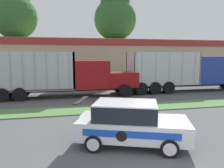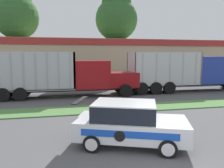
{
  "view_description": "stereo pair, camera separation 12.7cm",
  "coord_description": "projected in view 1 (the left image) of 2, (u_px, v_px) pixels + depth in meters",
  "views": [
    {
      "loc": [
        -2.27,
        -4.52,
        3.31
      ],
      "look_at": [
        0.6,
        8.32,
        1.61
      ],
      "focal_mm": 35.0,
      "sensor_mm": 36.0,
      "label": 1
    },
    {
      "loc": [
        -2.15,
        -4.55,
        3.31
      ],
      "look_at": [
        0.6,
        8.32,
        1.61
      ],
      "focal_mm": 35.0,
      "sensor_mm": 36.0,
      "label": 2
    }
  ],
  "objects": [
    {
      "name": "grass_verge",
      "position": [
        102.0,
        109.0,
        13.56
      ],
      "size": [
        120.0,
        2.14,
        0.06
      ],
      "primitive_type": "cube",
      "color": "#517F42",
      "rests_on": "ground_plane"
    },
    {
      "name": "centre_line_4",
      "position": [
        60.0,
        96.0,
        17.91
      ],
      "size": [
        2.4,
        0.14,
        0.01
      ],
      "primitive_type": "cube",
      "color": "yellow",
      "rests_on": "ground_plane"
    },
    {
      "name": "centre_line_5",
      "position": [
        123.0,
        94.0,
        19.08
      ],
      "size": [
        2.4,
        0.14,
        0.01
      ],
      "primitive_type": "cube",
      "color": "yellow",
      "rests_on": "ground_plane"
    },
    {
      "name": "centre_line_6",
      "position": [
        179.0,
        92.0,
        20.25
      ],
      "size": [
        2.4,
        0.14,
        0.01
      ],
      "primitive_type": "cube",
      "color": "yellow",
      "rests_on": "ground_plane"
    },
    {
      "name": "dump_truck_trail",
      "position": [
        80.0,
        77.0,
        17.92
      ],
      "size": [
        11.13,
        2.71,
        3.61
      ],
      "color": "black",
      "rests_on": "ground_plane"
    },
    {
      "name": "dump_truck_far_right",
      "position": [
        199.0,
        73.0,
        20.99
      ],
      "size": [
        11.98,
        2.85,
        3.62
      ],
      "color": "black",
      "rests_on": "ground_plane"
    },
    {
      "name": "rally_car",
      "position": [
        130.0,
        123.0,
        8.13
      ],
      "size": [
        4.5,
        3.21,
        1.65
      ],
      "color": "white",
      "rests_on": "ground_plane"
    },
    {
      "name": "store_building_backdrop",
      "position": [
        91.0,
        60.0,
        32.72
      ],
      "size": [
        41.33,
        12.1,
        5.46
      ],
      "color": "tan",
      "rests_on": "ground_plane"
    },
    {
      "name": "tree_behind_left",
      "position": [
        115.0,
        15.0,
        31.55
      ],
      "size": [
        6.09,
        6.09,
        13.1
      ],
      "color": "#473828",
      "rests_on": "ground_plane"
    },
    {
      "name": "tree_behind_centre",
      "position": [
        15.0,
        13.0,
        27.95
      ],
      "size": [
        5.65,
        5.65,
        12.5
      ],
      "color": "#473828",
      "rests_on": "ground_plane"
    }
  ]
}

